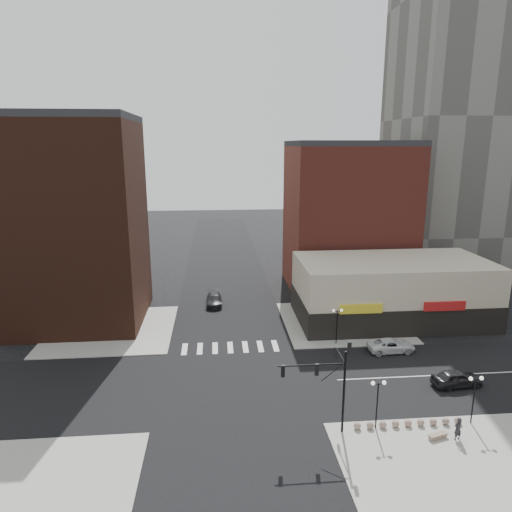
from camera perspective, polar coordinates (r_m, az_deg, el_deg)
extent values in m
plane|color=black|center=(45.12, -2.74, -15.78)|extent=(240.00, 240.00, 0.00)
cube|color=black|center=(45.12, -2.74, -15.76)|extent=(200.00, 14.00, 0.02)
cube|color=black|center=(45.12, -2.74, -15.76)|extent=(14.00, 200.00, 0.02)
cube|color=gray|center=(59.59, -17.59, -8.76)|extent=(15.00, 15.00, 0.12)
cube|color=gray|center=(60.27, 10.70, -8.08)|extent=(15.00, 15.00, 0.12)
cube|color=gray|center=(37.83, 25.83, -23.67)|extent=(18.00, 14.00, 0.12)
cube|color=#3C1D13|center=(61.14, -21.78, 3.62)|extent=(16.00, 15.00, 25.00)
cube|color=#3C1D13|center=(81.02, -27.14, 0.66)|extent=(20.00, 18.00, 12.00)
cube|color=maroon|center=(72.58, 11.35, 4.59)|extent=(18.00, 15.00, 22.00)
cube|color=#B9AA93|center=(61.45, 16.60, -4.09)|extent=(24.00, 12.00, 8.00)
cube|color=black|center=(62.17, 16.46, -6.11)|extent=(24.20, 12.20, 3.40)
cylinder|color=black|center=(37.50, 10.93, -16.48)|extent=(0.18, 0.18, 7.00)
cylinder|color=black|center=(35.72, 6.99, -13.38)|extent=(5.20, 0.11, 0.11)
cylinder|color=black|center=(36.39, 9.50, -14.17)|extent=(1.72, 0.06, 1.46)
cylinder|color=black|center=(37.61, 10.47, -12.05)|extent=(0.11, 3.00, 0.11)
cube|color=black|center=(35.54, 3.39, -14.17)|extent=(0.28, 0.18, 0.95)
sphere|color=red|center=(35.40, 3.39, -13.74)|extent=(0.16, 0.16, 0.16)
cube|color=black|center=(35.98, 7.61, -13.90)|extent=(0.28, 0.18, 0.95)
sphere|color=red|center=(35.85, 7.62, -13.47)|extent=(0.16, 0.16, 0.16)
cube|color=black|center=(38.91, 9.93, -11.77)|extent=(0.18, 0.28, 0.95)
sphere|color=red|center=(38.78, 9.95, -11.37)|extent=(0.16, 0.16, 0.16)
cube|color=black|center=(35.83, 11.60, -11.17)|extent=(0.28, 0.18, 0.95)
sphere|color=red|center=(35.70, 11.62, -10.73)|extent=(0.16, 0.16, 0.16)
cylinder|color=black|center=(39.17, 14.88, -17.64)|extent=(0.11, 0.11, 4.00)
cylinder|color=black|center=(38.23, 15.06, -15.21)|extent=(0.90, 0.06, 0.06)
sphere|color=white|center=(38.04, 14.41, -15.15)|extent=(0.32, 0.32, 0.32)
sphere|color=white|center=(38.33, 15.73, -15.00)|extent=(0.32, 0.32, 0.32)
cylinder|color=black|center=(42.39, 25.53, -16.03)|extent=(0.11, 0.11, 4.00)
cylinder|color=black|center=(41.52, 25.80, -13.74)|extent=(0.90, 0.06, 0.06)
sphere|color=white|center=(41.25, 25.27, -13.70)|extent=(0.32, 0.32, 0.32)
sphere|color=white|center=(41.70, 26.37, -13.52)|extent=(0.32, 0.32, 0.32)
cylinder|color=black|center=(53.06, 10.07, -8.74)|extent=(0.11, 0.11, 4.00)
cylinder|color=black|center=(52.37, 10.15, -6.82)|extent=(0.90, 0.06, 0.06)
sphere|color=white|center=(52.22, 9.68, -6.74)|extent=(0.32, 0.32, 0.32)
sphere|color=white|center=(52.45, 10.64, -6.69)|extent=(0.32, 0.32, 0.32)
sphere|color=#86685C|center=(39.64, 12.55, -20.02)|extent=(0.57, 0.57, 0.57)
sphere|color=#86685C|center=(39.94, 14.08, -19.83)|extent=(0.57, 0.57, 0.57)
sphere|color=#86685C|center=(40.26, 15.58, -19.62)|extent=(0.57, 0.57, 0.57)
sphere|color=#86685C|center=(40.62, 17.05, -19.41)|extent=(0.57, 0.57, 0.57)
sphere|color=#86685C|center=(40.99, 18.49, -19.20)|extent=(0.57, 0.57, 0.57)
sphere|color=#86685C|center=(41.39, 19.90, -18.97)|extent=(0.57, 0.57, 0.57)
sphere|color=#86685C|center=(41.81, 21.28, -18.74)|extent=(0.57, 0.57, 0.57)
sphere|color=#86685C|center=(42.25, 22.63, -18.51)|extent=(0.57, 0.57, 0.57)
sphere|color=#86685C|center=(42.72, 23.94, -18.27)|extent=(0.57, 0.57, 0.57)
imported|color=silver|center=(53.28, 16.53, -10.66)|extent=(5.26, 2.58, 1.44)
imported|color=black|center=(48.35, 23.80, -13.81)|extent=(4.87, 2.31, 1.61)
imported|color=black|center=(65.37, -5.26, -5.46)|extent=(2.19, 5.35, 1.55)
imported|color=black|center=(40.42, 23.91, -19.13)|extent=(0.79, 0.63, 1.88)
cube|color=#89705E|center=(40.47, 21.77, -20.22)|extent=(1.49, 0.78, 0.27)
cube|color=#89705E|center=(40.37, 21.79, -20.00)|extent=(1.68, 0.92, 0.11)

